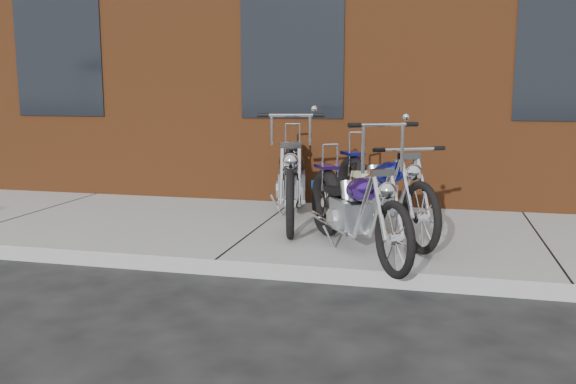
# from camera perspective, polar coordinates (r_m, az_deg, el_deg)

# --- Properties ---
(ground) EXTENTS (120.00, 120.00, 0.00)m
(ground) POSITION_cam_1_polar(r_m,az_deg,el_deg) (5.63, -6.79, -7.78)
(ground) COLOR black
(ground) RESTS_ON ground
(sidewalk) EXTENTS (22.00, 3.00, 0.15)m
(sidewalk) POSITION_cam_1_polar(r_m,az_deg,el_deg) (6.98, -2.50, -3.70)
(sidewalk) COLOR #9F9E9A
(sidewalk) RESTS_ON ground
(chopper_purple) EXTENTS (1.23, 1.98, 1.25)m
(chopper_purple) POSITION_cam_1_polar(r_m,az_deg,el_deg) (5.73, 6.19, -1.74)
(chopper_purple) COLOR black
(chopper_purple) RESTS_ON sidewalk
(chopper_blue) EXTENTS (1.29, 2.13, 1.04)m
(chopper_blue) POSITION_cam_1_polar(r_m,az_deg,el_deg) (6.57, 8.63, -0.13)
(chopper_blue) COLOR black
(chopper_blue) RESTS_ON sidewalk
(chopper_third) EXTENTS (0.79, 2.49, 1.28)m
(chopper_third) POSITION_cam_1_polar(r_m,az_deg,el_deg) (7.16, 0.36, 0.95)
(chopper_third) COLOR black
(chopper_third) RESTS_ON sidewalk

